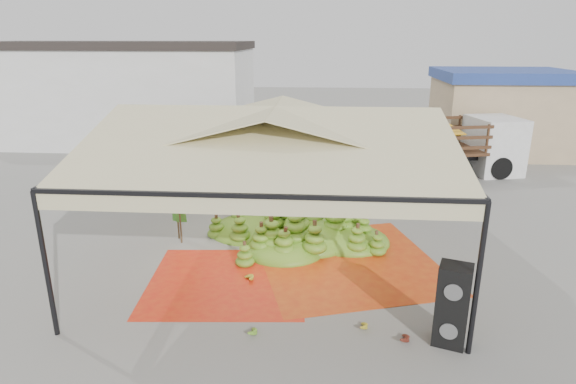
# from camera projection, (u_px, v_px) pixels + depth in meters

# --- Properties ---
(ground) EXTENTS (90.00, 90.00, 0.00)m
(ground) POSITION_uv_depth(u_px,v_px,m) (277.00, 254.00, 13.09)
(ground) COLOR slate
(ground) RESTS_ON ground
(canopy_tent) EXTENTS (8.10, 8.10, 4.00)m
(canopy_tent) POSITION_uv_depth(u_px,v_px,m) (276.00, 135.00, 12.07)
(canopy_tent) COLOR black
(canopy_tent) RESTS_ON ground
(building_white) EXTENTS (14.30, 6.30, 5.40)m
(building_white) POSITION_uv_depth(u_px,v_px,m) (119.00, 93.00, 26.24)
(building_white) COLOR silver
(building_white) RESTS_ON ground
(building_tan) EXTENTS (6.30, 5.30, 4.10)m
(building_tan) POSITION_uv_depth(u_px,v_px,m) (500.00, 111.00, 24.07)
(building_tan) COLOR tan
(building_tan) RESTS_ON ground
(tarp_left) EXTENTS (3.94, 3.78, 0.01)m
(tarp_left) POSITION_uv_depth(u_px,v_px,m) (226.00, 281.00, 11.65)
(tarp_left) COLOR red
(tarp_left) RESTS_ON ground
(tarp_right) EXTENTS (5.58, 5.72, 0.01)m
(tarp_right) POSITION_uv_depth(u_px,v_px,m) (348.00, 262.00, 12.63)
(tarp_right) COLOR #C55012
(tarp_right) RESTS_ON ground
(banana_heap) EXTENTS (6.05, 5.17, 1.19)m
(banana_heap) POSITION_uv_depth(u_px,v_px,m) (301.00, 219.00, 13.97)
(banana_heap) COLOR #47831B
(banana_heap) RESTS_ON ground
(hand_yellow_a) EXTENTS (0.43, 0.37, 0.17)m
(hand_yellow_a) POSITION_uv_depth(u_px,v_px,m) (360.00, 324.00, 9.75)
(hand_yellow_a) COLOR gold
(hand_yellow_a) RESTS_ON ground
(hand_yellow_b) EXTENTS (0.58, 0.55, 0.21)m
(hand_yellow_b) POSITION_uv_depth(u_px,v_px,m) (246.00, 277.00, 11.62)
(hand_yellow_b) COLOR gold
(hand_yellow_b) RESTS_ON ground
(hand_red_a) EXTENTS (0.51, 0.46, 0.19)m
(hand_red_a) POSITION_uv_depth(u_px,v_px,m) (401.00, 336.00, 9.35)
(hand_red_a) COLOR #5D1815
(hand_red_a) RESTS_ON ground
(hand_red_b) EXTENTS (0.63, 0.58, 0.23)m
(hand_red_b) POSITION_uv_depth(u_px,v_px,m) (442.00, 322.00, 9.78)
(hand_red_b) COLOR #511A12
(hand_red_b) RESTS_ON ground
(hand_green) EXTENTS (0.45, 0.38, 0.18)m
(hand_green) POSITION_uv_depth(u_px,v_px,m) (249.00, 330.00, 9.56)
(hand_green) COLOR #41861C
(hand_green) RESTS_ON ground
(hanging_bunches) EXTENTS (4.74, 0.24, 0.20)m
(hanging_bunches) POSITION_uv_depth(u_px,v_px,m) (313.00, 152.00, 13.23)
(hanging_bunches) COLOR #427117
(hanging_bunches) RESTS_ON ground
(speaker_stack) EXTENTS (0.73, 0.68, 1.64)m
(speaker_stack) POSITION_uv_depth(u_px,v_px,m) (452.00, 305.00, 9.06)
(speaker_stack) COLOR black
(speaker_stack) RESTS_ON ground
(banana_leaves) EXTENTS (0.96, 1.36, 3.70)m
(banana_leaves) POSITION_uv_depth(u_px,v_px,m) (181.00, 237.00, 14.18)
(banana_leaves) COLOR #257A20
(banana_leaves) RESTS_ON ground
(vendor) EXTENTS (0.76, 0.57, 1.91)m
(vendor) POSITION_uv_depth(u_px,v_px,m) (258.00, 168.00, 17.95)
(vendor) COLOR gray
(vendor) RESTS_ON ground
(truck_left) EXTENTS (6.63, 4.55, 2.16)m
(truck_left) POSITION_uv_depth(u_px,v_px,m) (227.00, 148.00, 19.41)
(truck_left) COLOR #483418
(truck_left) RESTS_ON ground
(truck_right) EXTENTS (7.29, 3.83, 2.38)m
(truck_right) POSITION_uv_depth(u_px,v_px,m) (445.00, 140.00, 20.25)
(truck_right) COLOR #4B2919
(truck_right) RESTS_ON ground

